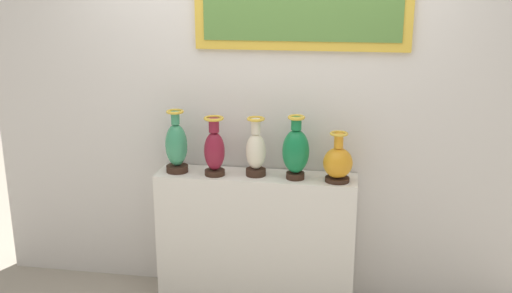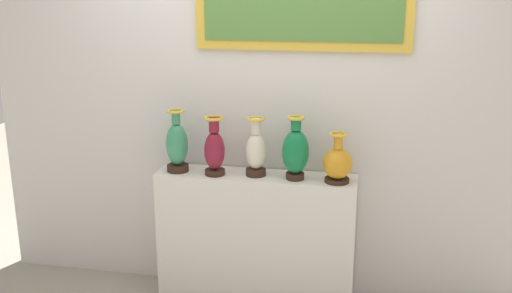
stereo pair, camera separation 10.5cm
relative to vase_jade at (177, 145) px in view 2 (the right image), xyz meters
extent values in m
cube|color=silver|center=(0.54, 0.02, -0.64)|extent=(1.34, 0.30, 0.91)
cube|color=silver|center=(0.54, 0.23, 0.25)|extent=(3.87, 0.10, 2.69)
cylinder|color=#382319|center=(0.00, 0.00, -0.16)|extent=(0.15, 0.15, 0.04)
ellipsoid|color=#388C60|center=(0.00, 0.00, 0.01)|extent=(0.15, 0.15, 0.29)
cylinder|color=#388C60|center=(0.00, 0.00, 0.19)|extent=(0.06, 0.06, 0.09)
torus|color=gold|center=(0.00, 0.00, 0.23)|extent=(0.12, 0.12, 0.02)
cylinder|color=#382319|center=(0.27, -0.02, -0.16)|extent=(0.13, 0.13, 0.03)
ellipsoid|color=maroon|center=(0.27, -0.02, -0.02)|extent=(0.14, 0.14, 0.26)
cylinder|color=maroon|center=(0.27, -0.02, 0.16)|extent=(0.07, 0.07, 0.09)
torus|color=gold|center=(0.27, -0.02, 0.20)|extent=(0.13, 0.13, 0.02)
cylinder|color=#382319|center=(0.53, 0.01, -0.16)|extent=(0.13, 0.13, 0.04)
ellipsoid|color=beige|center=(0.53, 0.01, -0.02)|extent=(0.13, 0.13, 0.24)
cylinder|color=beige|center=(0.53, 0.01, 0.15)|extent=(0.06, 0.06, 0.10)
torus|color=gold|center=(0.53, 0.01, 0.20)|extent=(0.12, 0.12, 0.02)
cylinder|color=#382319|center=(0.80, -0.01, -0.16)|extent=(0.12, 0.12, 0.04)
ellipsoid|color=#14723D|center=(0.80, -0.01, 0.00)|extent=(0.17, 0.17, 0.29)
cylinder|color=#14723D|center=(0.80, -0.01, 0.19)|extent=(0.07, 0.07, 0.08)
torus|color=gold|center=(0.80, -0.01, 0.23)|extent=(0.11, 0.11, 0.02)
cylinder|color=#382319|center=(1.07, -0.02, -0.17)|extent=(0.16, 0.16, 0.03)
ellipsoid|color=orange|center=(1.07, -0.02, -0.06)|extent=(0.19, 0.19, 0.20)
cylinder|color=orange|center=(1.07, -0.02, 0.09)|extent=(0.06, 0.06, 0.09)
torus|color=gold|center=(1.07, -0.02, 0.14)|extent=(0.12, 0.12, 0.02)
camera|label=1|loc=(1.12, -3.57, 1.05)|focal=40.50mm
camera|label=2|loc=(1.23, -3.55, 1.05)|focal=40.50mm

